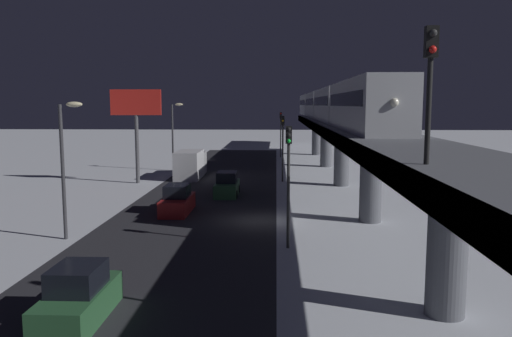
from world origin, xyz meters
name	(u,v)px	position (x,y,z in m)	size (l,w,h in m)	color
ground_plane	(260,221)	(0.00, 0.00, 0.00)	(240.00, 240.00, 0.00)	silver
avenue_asphalt	(192,220)	(4.45, 0.00, 0.00)	(11.00, 102.61, 0.01)	#28282D
elevated_railway	(370,145)	(-6.97, 0.00, 4.94)	(5.00, 102.61, 5.73)	slate
subway_train	(325,104)	(-7.06, -31.11, 7.51)	(2.94, 74.07, 3.40)	#B7BABF
rail_signal	(430,71)	(-5.45, 17.22, 8.46)	(0.36, 0.41, 4.00)	black
sedan_green	(227,186)	(3.05, -9.14, 0.78)	(1.91, 4.38, 1.97)	#2D6038
sedan_green_2	(78,298)	(5.85, 15.64, 0.80)	(1.80, 4.29, 1.97)	#2D6038
sedan_red	(177,201)	(5.85, -2.25, 0.80)	(1.80, 4.59, 1.97)	#A51E1E
box_truck	(191,164)	(7.85, -19.76, 1.35)	(2.40, 7.40, 2.80)	#B2B2B7
traffic_light_near	(289,169)	(-1.65, 6.31, 4.20)	(0.32, 0.44, 6.40)	#2D2D2D
traffic_light_mid	(283,139)	(-1.65, -16.94, 4.20)	(0.32, 0.44, 6.40)	#2D2D2D
traffic_light_far	(281,128)	(-1.65, -40.18, 4.20)	(0.32, 0.44, 6.40)	#2D2D2D
commercial_billboard	(136,112)	(12.24, -15.45, 6.83)	(4.80, 0.36, 8.90)	#4C4C51
street_lamp_near	(66,154)	(10.53, 5.00, 4.81)	(1.35, 0.44, 7.65)	#38383D
street_lamp_far	(174,128)	(10.53, -25.00, 4.81)	(1.35, 0.44, 7.65)	#38383D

